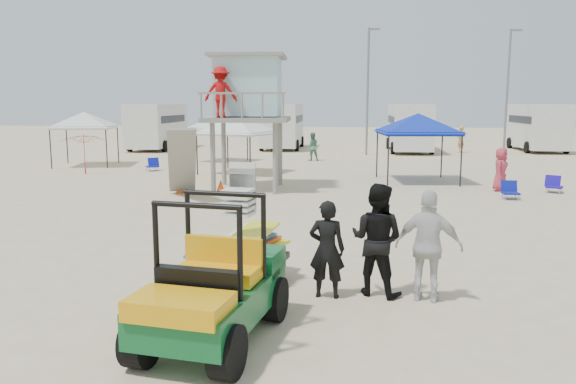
# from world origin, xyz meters

# --- Properties ---
(ground) EXTENTS (140.00, 140.00, 0.00)m
(ground) POSITION_xyz_m (0.00, 0.00, 0.00)
(ground) COLOR beige
(ground) RESTS_ON ground
(utility_cart) EXTENTS (1.74, 2.85, 2.03)m
(utility_cart) POSITION_xyz_m (0.01, -2.34, 0.94)
(utility_cart) COLOR #0D5425
(utility_cart) RESTS_ON ground
(surf_trailer) EXTENTS (1.50, 2.36, 2.00)m
(surf_trailer) POSITION_xyz_m (0.01, -0.00, 0.82)
(surf_trailer) COLOR black
(surf_trailer) RESTS_ON ground
(man_left) EXTENTS (0.65, 0.45, 1.70)m
(man_left) POSITION_xyz_m (1.53, -0.30, 0.85)
(man_left) COLOR black
(man_left) RESTS_ON ground
(man_mid) EXTENTS (1.17, 1.07, 1.96)m
(man_mid) POSITION_xyz_m (2.38, -0.05, 0.98)
(man_mid) COLOR black
(man_mid) RESTS_ON ground
(man_right) EXTENTS (1.19, 0.70, 1.90)m
(man_right) POSITION_xyz_m (3.23, -0.30, 0.95)
(man_right) COLOR silver
(man_right) RESTS_ON ground
(lifeguard_tower) EXTENTS (3.29, 3.29, 5.03)m
(lifeguard_tower) POSITION_xyz_m (-2.10, 11.87, 3.75)
(lifeguard_tower) COLOR gray
(lifeguard_tower) RESTS_ON ground
(canopy_blue) EXTENTS (3.38, 3.38, 3.30)m
(canopy_blue) POSITION_xyz_m (4.74, 14.59, 2.76)
(canopy_blue) COLOR black
(canopy_blue) RESTS_ON ground
(canopy_white_a) EXTENTS (3.74, 3.74, 3.13)m
(canopy_white_a) POSITION_xyz_m (-3.39, 16.72, 2.58)
(canopy_white_a) COLOR black
(canopy_white_a) RESTS_ON ground
(canopy_white_b) EXTENTS (3.46, 3.46, 3.26)m
(canopy_white_b) POSITION_xyz_m (-12.14, 19.06, 2.72)
(canopy_white_b) COLOR black
(canopy_white_b) RESTS_ON ground
(canopy_white_c) EXTENTS (3.36, 3.36, 3.07)m
(canopy_white_c) POSITION_xyz_m (-5.61, 21.97, 2.52)
(canopy_white_c) COLOR black
(canopy_white_c) RESTS_ON ground
(umbrella_a) EXTENTS (2.75, 2.77, 1.93)m
(umbrella_a) POSITION_xyz_m (-10.44, 15.40, 0.96)
(umbrella_a) COLOR #BB1336
(umbrella_a) RESTS_ON ground
(umbrella_b) EXTENTS (2.34, 2.37, 1.86)m
(umbrella_b) POSITION_xyz_m (-7.59, 21.54, 0.93)
(umbrella_b) COLOR yellow
(umbrella_b) RESTS_ON ground
(cone_near) EXTENTS (0.34, 0.34, 0.50)m
(cone_near) POSITION_xyz_m (-2.86, 10.67, 0.25)
(cone_near) COLOR #D53F06
(cone_near) RESTS_ON ground
(cone_far) EXTENTS (0.34, 0.34, 0.50)m
(cone_far) POSITION_xyz_m (-4.38, 10.55, 0.25)
(cone_far) COLOR #F65307
(cone_far) RESTS_ON ground
(beach_chair_a) EXTENTS (0.73, 0.84, 0.64)m
(beach_chair_a) POSITION_xyz_m (-7.79, 17.19, 0.31)
(beach_chair_a) COLOR #1018AE
(beach_chair_a) RESTS_ON ground
(beach_chair_b) EXTENTS (0.54, 0.58, 0.64)m
(beach_chair_b) POSITION_xyz_m (7.50, 10.46, 0.31)
(beach_chair_b) COLOR #0D1894
(beach_chair_b) RESTS_ON ground
(beach_chair_c) EXTENTS (0.71, 0.79, 0.64)m
(beach_chair_c) POSITION_xyz_m (9.53, 12.14, 0.31)
(beach_chair_c) COLOR #1C0E9C
(beach_chair_c) RESTS_ON ground
(rv_far_left) EXTENTS (2.64, 6.80, 3.25)m
(rv_far_left) POSITION_xyz_m (-12.00, 29.99, 1.80)
(rv_far_left) COLOR silver
(rv_far_left) RESTS_ON ground
(rv_mid_left) EXTENTS (2.65, 6.50, 3.25)m
(rv_mid_left) POSITION_xyz_m (-3.00, 31.49, 1.80)
(rv_mid_left) COLOR silver
(rv_mid_left) RESTS_ON ground
(rv_mid_right) EXTENTS (2.64, 7.00, 3.25)m
(rv_mid_right) POSITION_xyz_m (6.00, 29.99, 1.80)
(rv_mid_right) COLOR silver
(rv_mid_right) RESTS_ON ground
(rv_far_right) EXTENTS (2.64, 6.60, 3.25)m
(rv_far_right) POSITION_xyz_m (15.00, 31.49, 1.80)
(rv_far_right) COLOR silver
(rv_far_right) RESTS_ON ground
(light_pole_left) EXTENTS (0.14, 0.14, 8.00)m
(light_pole_left) POSITION_xyz_m (3.00, 27.00, 4.00)
(light_pole_left) COLOR slate
(light_pole_left) RESTS_ON ground
(light_pole_right) EXTENTS (0.14, 0.14, 8.00)m
(light_pole_right) POSITION_xyz_m (12.00, 28.50, 4.00)
(light_pole_right) COLOR slate
(light_pole_right) RESTS_ON ground
(distant_beachgoers) EXTENTS (10.47, 18.14, 1.79)m
(distant_beachgoers) POSITION_xyz_m (4.90, 20.90, 0.84)
(distant_beachgoers) COLOR #B33345
(distant_beachgoers) RESTS_ON ground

